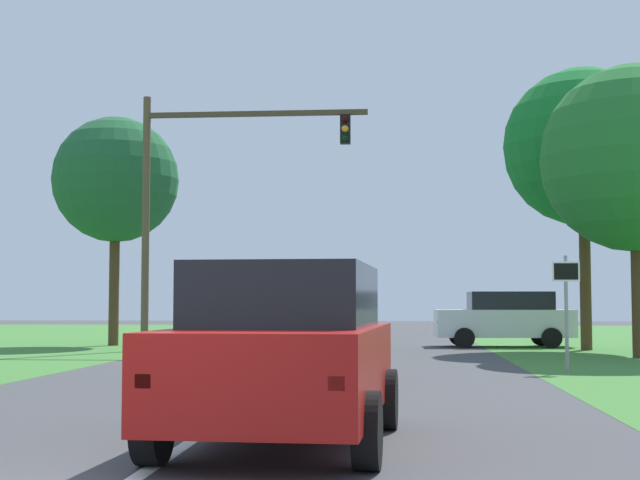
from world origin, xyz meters
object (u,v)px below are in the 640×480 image
(pickup_truck_lead, at_px, (292,332))
(extra_tree_1, at_px, (635,158))
(oak_tree_right, at_px, (583,147))
(traffic_light, at_px, (201,183))
(crossing_suv_far, at_px, (505,318))
(red_suv_near, at_px, (285,350))
(extra_tree_2, at_px, (116,180))
(keep_moving_sign, at_px, (566,297))

(pickup_truck_lead, bearing_deg, extra_tree_1, 44.91)
(pickup_truck_lead, bearing_deg, oak_tree_right, 58.03)
(traffic_light, distance_m, crossing_suv_far, 11.36)
(extra_tree_1, bearing_deg, crossing_suv_far, 115.18)
(red_suv_near, xyz_separation_m, crossing_suv_far, (4.82, 22.84, -0.02))
(red_suv_near, height_order, traffic_light, traffic_light)
(pickup_truck_lead, height_order, extra_tree_1, extra_tree_1)
(red_suv_near, height_order, extra_tree_2, extra_tree_2)
(oak_tree_right, bearing_deg, traffic_light, -172.20)
(red_suv_near, relative_size, pickup_truck_lead, 0.96)
(traffic_light, distance_m, extra_tree_2, 5.26)
(pickup_truck_lead, bearing_deg, extra_tree_2, 118.71)
(pickup_truck_lead, relative_size, crossing_suv_far, 1.02)
(pickup_truck_lead, height_order, extra_tree_2, extra_tree_2)
(pickup_truck_lead, height_order, keep_moving_sign, keep_moving_sign)
(oak_tree_right, relative_size, extra_tree_1, 1.12)
(oak_tree_right, xyz_separation_m, crossing_suv_far, (-2.34, 2.03, -5.56))
(pickup_truck_lead, height_order, traffic_light, traffic_light)
(extra_tree_2, bearing_deg, keep_moving_sign, -40.34)
(keep_moving_sign, bearing_deg, extra_tree_2, 139.66)
(keep_moving_sign, relative_size, oak_tree_right, 0.28)
(traffic_light, bearing_deg, crossing_suv_far, 20.60)
(pickup_truck_lead, height_order, oak_tree_right, oak_tree_right)
(keep_moving_sign, bearing_deg, traffic_light, 140.47)
(traffic_light, height_order, extra_tree_2, extra_tree_2)
(extra_tree_2, bearing_deg, red_suv_near, -68.61)
(red_suv_near, relative_size, extra_tree_2, 0.57)
(traffic_light, xyz_separation_m, extra_tree_1, (12.79, -2.57, 0.23))
(keep_moving_sign, bearing_deg, extra_tree_1, 62.49)
(red_suv_near, relative_size, extra_tree_1, 0.57)
(crossing_suv_far, relative_size, extra_tree_2, 0.58)
(pickup_truck_lead, bearing_deg, traffic_light, 110.53)
(keep_moving_sign, height_order, extra_tree_1, extra_tree_1)
(pickup_truck_lead, distance_m, extra_tree_2, 17.44)
(red_suv_near, bearing_deg, oak_tree_right, 71.01)
(pickup_truck_lead, relative_size, extra_tree_2, 0.59)
(oak_tree_right, relative_size, crossing_suv_far, 1.93)
(crossing_suv_far, relative_size, extra_tree_1, 0.58)
(pickup_truck_lead, bearing_deg, keep_moving_sign, 27.76)
(pickup_truck_lead, xyz_separation_m, crossing_suv_far, (5.66, 14.85, 0.03))
(extra_tree_2, bearing_deg, crossing_suv_far, 0.75)
(oak_tree_right, bearing_deg, extra_tree_2, 173.42)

